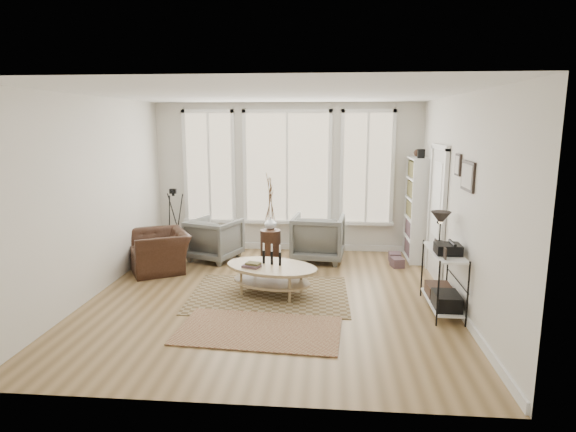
# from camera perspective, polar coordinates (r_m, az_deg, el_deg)

# --- Properties ---
(room) EXTENTS (5.50, 5.54, 2.90)m
(room) POSITION_cam_1_polar(r_m,az_deg,el_deg) (6.82, -1.92, 1.79)
(room) COLOR #96774B
(room) RESTS_ON ground
(bay_window) EXTENTS (4.14, 0.12, 2.24)m
(bay_window) POSITION_cam_1_polar(r_m,az_deg,el_deg) (9.45, -0.11, 5.49)
(bay_window) COLOR #D6BC89
(bay_window) RESTS_ON ground
(door) EXTENTS (0.09, 1.06, 2.22)m
(door) POSITION_cam_1_polar(r_m,az_deg,el_deg) (8.12, 17.26, 0.62)
(door) COLOR silver
(door) RESTS_ON ground
(bookcase) EXTENTS (0.31, 0.85, 2.06)m
(bookcase) POSITION_cam_1_polar(r_m,az_deg,el_deg) (9.16, 14.98, 0.82)
(bookcase) COLOR white
(bookcase) RESTS_ON ground
(low_shelf) EXTENTS (0.38, 1.08, 1.30)m
(low_shelf) POSITION_cam_1_polar(r_m,az_deg,el_deg) (6.85, 17.93, -6.58)
(low_shelf) COLOR white
(low_shelf) RESTS_ON ground
(wall_art) EXTENTS (0.04, 0.88, 0.44)m
(wall_art) POSITION_cam_1_polar(r_m,az_deg,el_deg) (6.65, 20.24, 4.81)
(wall_art) COLOR black
(wall_art) RESTS_ON ground
(rug_main) EXTENTS (2.36, 1.79, 0.01)m
(rug_main) POSITION_cam_1_polar(r_m,az_deg,el_deg) (7.25, -2.21, -9.26)
(rug_main) COLOR brown
(rug_main) RESTS_ON ground
(rug_runner) EXTENTS (2.06, 1.23, 0.01)m
(rug_runner) POSITION_cam_1_polar(r_m,az_deg,el_deg) (6.08, -3.47, -13.35)
(rug_runner) COLOR brown
(rug_runner) RESTS_ON ground
(coffee_table) EXTENTS (1.61, 1.29, 0.65)m
(coffee_table) POSITION_cam_1_polar(r_m,az_deg,el_deg) (7.16, -2.04, -6.64)
(coffee_table) COLOR tan
(coffee_table) RESTS_ON ground
(armchair_left) EXTENTS (1.08, 1.09, 0.78)m
(armchair_left) POSITION_cam_1_polar(r_m,az_deg,el_deg) (9.04, -8.73, -2.73)
(armchair_left) COLOR slate
(armchair_left) RESTS_ON ground
(armchair_right) EXTENTS (1.00, 1.03, 0.86)m
(armchair_right) POSITION_cam_1_polar(r_m,az_deg,el_deg) (8.90, 3.60, -2.58)
(armchair_right) COLOR slate
(armchair_right) RESTS_ON ground
(side_table) EXTENTS (0.38, 0.38, 1.59)m
(side_table) POSITION_cam_1_polar(r_m,az_deg,el_deg) (8.84, -2.10, -0.44)
(side_table) COLOR #351F16
(side_table) RESTS_ON ground
(vase) EXTENTS (0.28, 0.28, 0.23)m
(vase) POSITION_cam_1_polar(r_m,az_deg,el_deg) (8.96, -2.10, -0.81)
(vase) COLOR silver
(vase) RESTS_ON side_table
(accent_chair) EXTENTS (1.37, 1.32, 0.68)m
(accent_chair) POSITION_cam_1_polar(r_m,az_deg,el_deg) (8.60, -15.04, -4.04)
(accent_chair) COLOR #351F16
(accent_chair) RESTS_ON ground
(tripod_camera) EXTENTS (0.45, 0.45, 1.28)m
(tripod_camera) POSITION_cam_1_polar(r_m,az_deg,el_deg) (9.50, -13.29, -0.98)
(tripod_camera) COLOR black
(tripod_camera) RESTS_ON ground
(book_stack_near) EXTENTS (0.21, 0.27, 0.17)m
(book_stack_near) POSITION_cam_1_polar(r_m,az_deg,el_deg) (9.08, 12.53, -4.79)
(book_stack_near) COLOR brown
(book_stack_near) RESTS_ON ground
(book_stack_far) EXTENTS (0.24, 0.29, 0.16)m
(book_stack_far) POSITION_cam_1_polar(r_m,az_deg,el_deg) (8.77, 12.81, -5.39)
(book_stack_far) COLOR brown
(book_stack_far) RESTS_ON ground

